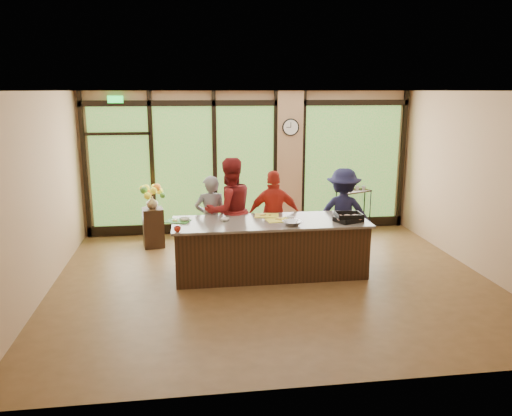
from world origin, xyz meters
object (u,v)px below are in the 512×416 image
object	(u,v)px
bar_cart	(353,204)
cook_left	(211,219)
island_base	(270,249)
roasting_pan	(348,219)
flower_stand	(153,228)
cook_right	(343,213)

from	to	relation	value
bar_cart	cook_left	bearing A→B (deg)	-176.90
cook_left	island_base	bearing A→B (deg)	135.39
roasting_pan	flower_stand	bearing A→B (deg)	124.38
flower_stand	bar_cart	world-z (taller)	bar_cart
island_base	flower_stand	size ratio (longest dim) A/B	4.01
cook_right	bar_cart	xyz separation A→B (m)	(0.79, 1.76, -0.24)
cook_left	cook_right	world-z (taller)	cook_right
island_base	cook_right	world-z (taller)	cook_right
flower_stand	cook_right	bearing A→B (deg)	-27.17
cook_right	roasting_pan	distance (m)	0.93
roasting_pan	flower_stand	xyz separation A→B (m)	(-3.28, 2.01, -0.57)
island_base	roasting_pan	world-z (taller)	roasting_pan
flower_stand	cook_left	bearing A→B (deg)	-52.08
bar_cart	roasting_pan	bearing A→B (deg)	-134.71
island_base	bar_cart	bearing A→B (deg)	47.50
cook_left	cook_right	xyz separation A→B (m)	(2.39, -0.11, 0.05)
cook_right	flower_stand	bearing A→B (deg)	-2.12
roasting_pan	bar_cart	xyz separation A→B (m)	(0.99, 2.66, -0.37)
cook_left	roasting_pan	size ratio (longest dim) A/B	3.79
island_base	bar_cart	xyz separation A→B (m)	(2.24, 2.45, 0.15)
cook_right	flower_stand	distance (m)	3.67
island_base	flower_stand	distance (m)	2.70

